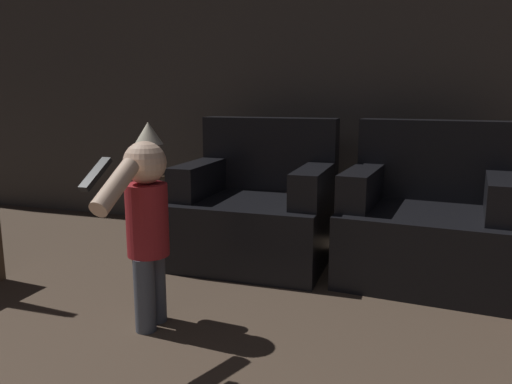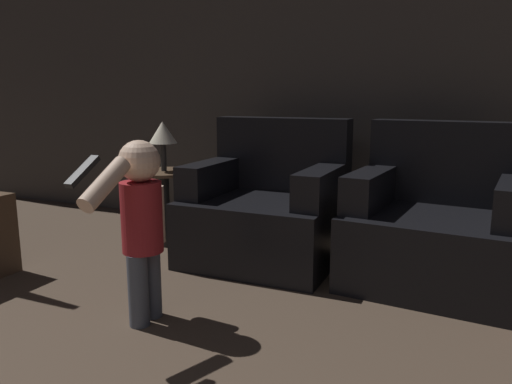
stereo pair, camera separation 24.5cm
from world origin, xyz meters
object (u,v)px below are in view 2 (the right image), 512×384
Objects in this scene: armchair_left at (267,210)px; person_toddler at (141,217)px; armchair_right at (438,228)px; lamp at (163,134)px.

person_toddler is (-0.16, -1.04, 0.18)m from armchair_left.
armchair_left is 0.99m from armchair_right.
lamp is (-0.55, 0.98, 0.27)m from person_toddler.
armchair_left is 1.07× the size of person_toddler.
person_toddler is at bearing -132.46° from armchair_right.
person_toddler is at bearing -60.95° from lamp.
lamp is (-1.69, -0.05, 0.45)m from armchair_right.
lamp is at bearing -172.86° from armchair_right.
armchair_right is at bearing 1.82° from lamp.
lamp is (-0.71, -0.05, 0.45)m from armchair_left.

